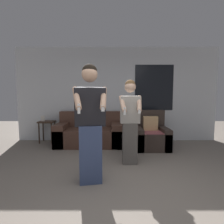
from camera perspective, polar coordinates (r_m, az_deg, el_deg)
The scene contains 7 objects.
ground_plane at distance 2.40m, azimuth 3.57°, elevation -28.01°, with size 14.00×14.00×0.00m, color slate.
wall_back at distance 5.12m, azimuth 1.61°, elevation 5.73°, with size 5.79×0.07×2.70m.
couch at distance 4.79m, azimuth -7.39°, elevation -6.91°, with size 1.74×0.88×0.88m.
armchair at distance 4.61m, azimuth 12.24°, elevation -7.42°, with size 0.83×0.86×0.93m.
side_table at distance 5.27m, azimuth -20.63°, elevation -4.05°, with size 0.42×0.37×0.76m.
person_left at distance 2.62m, azimuth -7.31°, elevation -3.70°, with size 0.50×0.54×1.78m.
person_right at distance 3.37m, azimuth 5.72°, elevation -2.97°, with size 0.44×0.46×1.62m.
Camera 1 is at (-0.14, -2.00, 1.32)m, focal length 28.00 mm.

